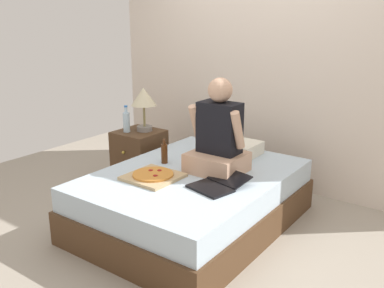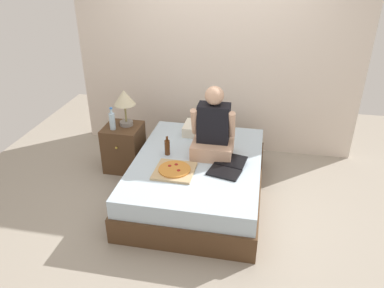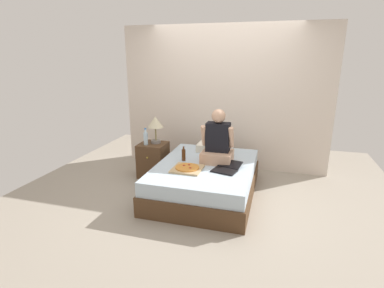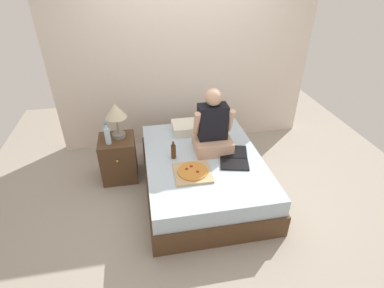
{
  "view_description": "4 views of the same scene",
  "coord_description": "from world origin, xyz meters",
  "px_view_note": "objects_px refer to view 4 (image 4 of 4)",
  "views": [
    {
      "loc": [
        1.94,
        -2.7,
        1.71
      ],
      "look_at": [
        0.05,
        -0.08,
        0.75
      ],
      "focal_mm": 40.0,
      "sensor_mm": 36.0,
      "label": 1
    },
    {
      "loc": [
        0.61,
        -3.44,
        2.5
      ],
      "look_at": [
        -0.07,
        0.03,
        0.64
      ],
      "focal_mm": 35.0,
      "sensor_mm": 36.0,
      "label": 2
    },
    {
      "loc": [
        0.95,
        -3.97,
        1.97
      ],
      "look_at": [
        -0.14,
        -0.2,
        0.82
      ],
      "focal_mm": 28.0,
      "sensor_mm": 36.0,
      "label": 3
    },
    {
      "loc": [
        -0.67,
        -2.85,
        2.48
      ],
      "look_at": [
        -0.13,
        0.04,
        0.65
      ],
      "focal_mm": 28.0,
      "sensor_mm": 36.0,
      "label": 4
    }
  ],
  "objects_px": {
    "bed": "(203,173)",
    "laptop": "(234,160)",
    "nightstand_left": "(119,158)",
    "lamp_on_left_nightstand": "(116,113)",
    "beer_bottle_on_bed": "(173,151)",
    "pizza_box": "(193,172)",
    "person_seated": "(213,128)",
    "water_bottle": "(107,135)"
  },
  "relations": [
    {
      "from": "lamp_on_left_nightstand",
      "to": "pizza_box",
      "type": "relative_size",
      "value": 1.11
    },
    {
      "from": "nightstand_left",
      "to": "beer_bottle_on_bed",
      "type": "relative_size",
      "value": 2.6
    },
    {
      "from": "lamp_on_left_nightstand",
      "to": "laptop",
      "type": "bearing_deg",
      "value": -26.26
    },
    {
      "from": "nightstand_left",
      "to": "water_bottle",
      "type": "bearing_deg",
      "value": -131.65
    },
    {
      "from": "bed",
      "to": "pizza_box",
      "type": "xyz_separation_m",
      "value": [
        -0.19,
        -0.29,
        0.26
      ]
    },
    {
      "from": "lamp_on_left_nightstand",
      "to": "beer_bottle_on_bed",
      "type": "xyz_separation_m",
      "value": [
        0.63,
        -0.44,
        -0.34
      ]
    },
    {
      "from": "bed",
      "to": "beer_bottle_on_bed",
      "type": "distance_m",
      "value": 0.48
    },
    {
      "from": "bed",
      "to": "laptop",
      "type": "bearing_deg",
      "value": -24.72
    },
    {
      "from": "bed",
      "to": "nightstand_left",
      "type": "bearing_deg",
      "value": 156.48
    },
    {
      "from": "bed",
      "to": "water_bottle",
      "type": "distance_m",
      "value": 1.24
    },
    {
      "from": "laptop",
      "to": "pizza_box",
      "type": "height_order",
      "value": "laptop"
    },
    {
      "from": "lamp_on_left_nightstand",
      "to": "water_bottle",
      "type": "xyz_separation_m",
      "value": [
        -0.12,
        -0.14,
        -0.22
      ]
    },
    {
      "from": "person_seated",
      "to": "beer_bottle_on_bed",
      "type": "bearing_deg",
      "value": -167.55
    },
    {
      "from": "bed",
      "to": "beer_bottle_on_bed",
      "type": "height_order",
      "value": "beer_bottle_on_bed"
    },
    {
      "from": "nightstand_left",
      "to": "lamp_on_left_nightstand",
      "type": "relative_size",
      "value": 1.27
    },
    {
      "from": "pizza_box",
      "to": "lamp_on_left_nightstand",
      "type": "bearing_deg",
      "value": 135.28
    },
    {
      "from": "water_bottle",
      "to": "pizza_box",
      "type": "relative_size",
      "value": 0.68
    },
    {
      "from": "water_bottle",
      "to": "laptop",
      "type": "height_order",
      "value": "water_bottle"
    },
    {
      "from": "beer_bottle_on_bed",
      "to": "water_bottle",
      "type": "bearing_deg",
      "value": 158.1
    },
    {
      "from": "water_bottle",
      "to": "pizza_box",
      "type": "xyz_separation_m",
      "value": [
        0.91,
        -0.64,
        -0.19
      ]
    },
    {
      "from": "lamp_on_left_nightstand",
      "to": "beer_bottle_on_bed",
      "type": "height_order",
      "value": "lamp_on_left_nightstand"
    },
    {
      "from": "water_bottle",
      "to": "nightstand_left",
      "type": "bearing_deg",
      "value": 48.35
    },
    {
      "from": "bed",
      "to": "beer_bottle_on_bed",
      "type": "bearing_deg",
      "value": 171.57
    },
    {
      "from": "nightstand_left",
      "to": "bed",
      "type": "bearing_deg",
      "value": -23.52
    },
    {
      "from": "bed",
      "to": "pizza_box",
      "type": "relative_size",
      "value": 4.57
    },
    {
      "from": "lamp_on_left_nightstand",
      "to": "water_bottle",
      "type": "bearing_deg",
      "value": -130.6
    },
    {
      "from": "nightstand_left",
      "to": "water_bottle",
      "type": "relative_size",
      "value": 2.07
    },
    {
      "from": "bed",
      "to": "laptop",
      "type": "relative_size",
      "value": 3.9
    },
    {
      "from": "person_seated",
      "to": "bed",
      "type": "bearing_deg",
      "value": -131.42
    },
    {
      "from": "water_bottle",
      "to": "laptop",
      "type": "relative_size",
      "value": 0.58
    },
    {
      "from": "person_seated",
      "to": "pizza_box",
      "type": "distance_m",
      "value": 0.62
    },
    {
      "from": "water_bottle",
      "to": "laptop",
      "type": "bearing_deg",
      "value": -19.47
    },
    {
      "from": "pizza_box",
      "to": "nightstand_left",
      "type": "bearing_deg",
      "value": 138.58
    },
    {
      "from": "person_seated",
      "to": "pizza_box",
      "type": "height_order",
      "value": "person_seated"
    },
    {
      "from": "water_bottle",
      "to": "laptop",
      "type": "xyz_separation_m",
      "value": [
        1.42,
        -0.5,
        -0.19
      ]
    },
    {
      "from": "beer_bottle_on_bed",
      "to": "laptop",
      "type": "bearing_deg",
      "value": -16.7
    },
    {
      "from": "pizza_box",
      "to": "beer_bottle_on_bed",
      "type": "bearing_deg",
      "value": 115.41
    },
    {
      "from": "person_seated",
      "to": "laptop",
      "type": "relative_size",
      "value": 1.64
    },
    {
      "from": "water_bottle",
      "to": "pizza_box",
      "type": "height_order",
      "value": "water_bottle"
    },
    {
      "from": "nightstand_left",
      "to": "beer_bottle_on_bed",
      "type": "height_order",
      "value": "beer_bottle_on_bed"
    },
    {
      "from": "nightstand_left",
      "to": "person_seated",
      "type": "bearing_deg",
      "value": -13.73
    },
    {
      "from": "laptop",
      "to": "lamp_on_left_nightstand",
      "type": "bearing_deg",
      "value": 153.74
    }
  ]
}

